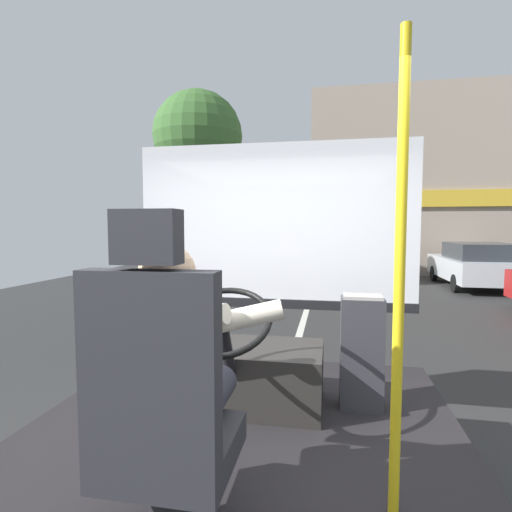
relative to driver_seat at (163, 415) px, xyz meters
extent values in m
cube|color=#2D2D2D|center=(0.08, 9.43, -1.18)|extent=(18.00, 44.00, 0.05)
cube|color=silver|center=(0.08, 9.43, -1.16)|extent=(0.12, 39.60, 0.00)
cube|color=black|center=(0.08, 0.63, -0.55)|extent=(2.60, 3.20, 0.06)
cylinder|color=black|center=(0.00, 0.09, -0.38)|extent=(0.20, 0.20, 0.29)
cube|color=#28282D|center=(0.00, 0.09, -0.18)|extent=(0.48, 0.48, 0.12)
cube|color=#28282D|center=(0.00, -0.10, 0.21)|extent=(0.48, 0.10, 0.66)
cube|color=#28282D|center=(0.00, -0.10, 0.65)|extent=(0.22, 0.10, 0.18)
cylinder|color=#282833|center=(0.09, 0.23, -0.04)|extent=(0.15, 0.46, 0.15)
cylinder|color=#282833|center=(-0.09, 0.23, -0.04)|extent=(0.15, 0.46, 0.15)
cylinder|color=silver|center=(0.00, 0.06, 0.15)|extent=(0.37, 0.37, 0.54)
cube|color=navy|center=(0.00, 0.25, 0.22)|extent=(0.06, 0.01, 0.33)
sphere|color=tan|center=(0.00, 0.06, 0.52)|extent=(0.21, 0.21, 0.21)
cylinder|color=silver|center=(0.11, 0.34, 0.26)|extent=(0.59, 0.22, 0.21)
cylinder|color=silver|center=(-0.11, 0.34, 0.26)|extent=(0.59, 0.22, 0.21)
cube|color=#282623|center=(0.00, 1.28, -0.32)|extent=(1.10, 0.56, 0.40)
cylinder|color=black|center=(0.00, 0.89, -0.02)|extent=(0.07, 0.27, 0.40)
torus|color=black|center=(0.00, 0.79, 0.16)|extent=(0.57, 0.52, 0.31)
cylinder|color=black|center=(0.00, 0.79, 0.16)|extent=(0.16, 0.16, 0.10)
cylinder|color=yellow|center=(0.87, 0.37, 0.47)|extent=(0.04, 0.04, 1.99)
cube|color=#333338|center=(0.80, 1.36, -0.15)|extent=(0.28, 0.20, 0.74)
cube|color=#9E9993|center=(0.80, 1.36, 0.23)|extent=(0.25, 0.18, 0.02)
cube|color=silver|center=(0.08, 2.25, 0.73)|extent=(2.50, 0.01, 1.40)
cube|color=black|center=(0.08, 2.25, -0.01)|extent=(2.50, 0.08, 0.08)
cylinder|color=#4C3828|center=(-3.19, 9.80, 0.63)|extent=(0.34, 0.34, 3.58)
sphere|color=#3A662D|center=(-3.19, 9.80, 3.25)|extent=(2.54, 2.54, 2.54)
cube|color=gray|center=(4.41, 16.68, 2.36)|extent=(9.24, 4.79, 7.05)
cube|color=gold|center=(4.41, 14.22, 1.68)|extent=(8.87, 0.12, 0.60)
cube|color=silver|center=(4.94, 11.75, -0.60)|extent=(1.96, 3.87, 0.62)
cube|color=#282D33|center=(4.94, 11.52, -0.05)|extent=(1.61, 2.13, 0.47)
cylinder|color=black|center=(5.87, 12.95, -0.91)|extent=(0.14, 0.50, 0.50)
cylinder|color=black|center=(4.01, 12.95, -0.91)|extent=(0.14, 0.50, 0.50)
cylinder|color=black|center=(4.01, 10.55, -0.91)|extent=(0.14, 0.50, 0.50)
camera|label=1|loc=(0.59, -1.32, 0.69)|focal=28.12mm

